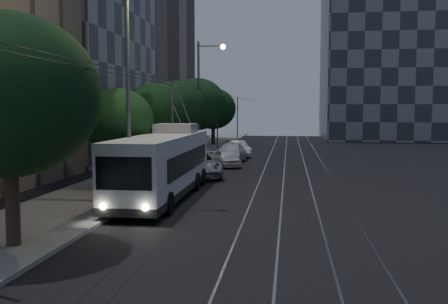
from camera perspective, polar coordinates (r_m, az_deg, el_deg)
ground at (r=21.39m, az=1.86°, el=-6.93°), size 120.00×120.00×0.00m
sidewalk at (r=42.15m, az=-5.66°, el=-0.94°), size 5.00×90.00×0.15m
tram_rails at (r=41.07m, az=8.06°, el=-1.22°), size 4.52×90.00×0.02m
overhead_wires at (r=41.43m, az=-2.29°, el=3.68°), size 2.23×90.00×6.00m
building_glass_mid at (r=48.55m, az=-19.08°, el=15.41°), size 14.40×18.40×26.80m
building_tan_far at (r=67.51m, az=-11.29°, el=16.01°), size 14.40×22.40×34.80m
building_distant_right at (r=77.86m, az=19.57°, el=10.30°), size 22.00×18.00×24.00m
trolleybus at (r=24.77m, az=-6.93°, el=-1.44°), size 2.67×12.10×5.63m
pickup_silver at (r=32.39m, az=-3.12°, el=-1.37°), size 4.41×6.51×1.66m
car_white_a at (r=37.92m, az=0.25°, el=-0.70°), size 2.94×4.14×1.31m
car_white_b at (r=40.77m, az=0.76°, el=-0.14°), size 2.54×5.43×1.53m
car_white_c at (r=45.72m, az=1.49°, el=0.38°), size 3.13×4.72×1.47m
car_white_d at (r=50.78m, az=1.06°, el=0.73°), size 1.94×3.89×1.27m
tree_0 at (r=16.69m, az=-23.42°, el=5.95°), size 5.62×5.62×7.35m
tree_1 at (r=27.09m, az=-12.05°, el=3.50°), size 3.81×3.81×5.50m
tree_2 at (r=34.18m, az=-7.89°, el=4.47°), size 4.35×4.35×6.11m
tree_3 at (r=37.80m, az=-5.61°, el=4.96°), size 4.61×4.61×6.50m
tree_4 at (r=46.77m, az=-3.07°, el=5.47°), size 5.40×5.40×7.25m
tree_5 at (r=59.71m, az=-1.25°, el=4.97°), size 5.45×5.45×6.86m
streetlamp_near at (r=23.02m, az=-9.93°, el=10.36°), size 2.64×0.44×11.06m
streetlamp_far at (r=43.55m, az=-2.38°, el=7.24°), size 2.46×0.44×10.19m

